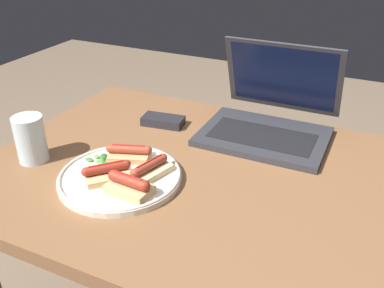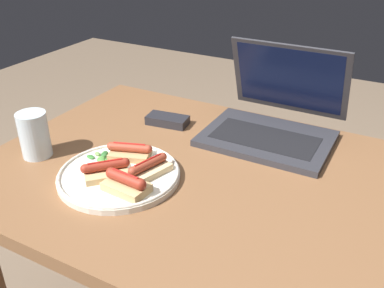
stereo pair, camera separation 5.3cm
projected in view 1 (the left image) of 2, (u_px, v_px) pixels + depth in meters
name	position (u px, v px, depth m)	size (l,w,h in m)	color
desk	(214.00, 198.00, 1.09)	(1.18, 0.81, 0.71)	brown
laptop	(269.00, 119.00, 1.24)	(0.35, 0.34, 0.25)	#2D2D33
plate	(120.00, 177.00, 1.03)	(0.30, 0.30, 0.02)	silver
sausage_toast_left	(150.00, 169.00, 1.02)	(0.09, 0.12, 0.04)	#D6B784
sausage_toast_middle	(107.00, 172.00, 1.01)	(0.12, 0.13, 0.04)	tan
sausage_toast_right	(129.00, 153.00, 1.09)	(0.12, 0.10, 0.04)	tan
sausage_toast_extra	(129.00, 185.00, 0.95)	(0.11, 0.07, 0.05)	tan
salad_pile	(100.00, 159.00, 1.09)	(0.07, 0.05, 0.01)	#4C8E3D
drinking_glass	(30.00, 139.00, 1.09)	(0.08, 0.08, 0.12)	silver
external_drive	(163.00, 121.00, 1.30)	(0.13, 0.08, 0.03)	#232328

